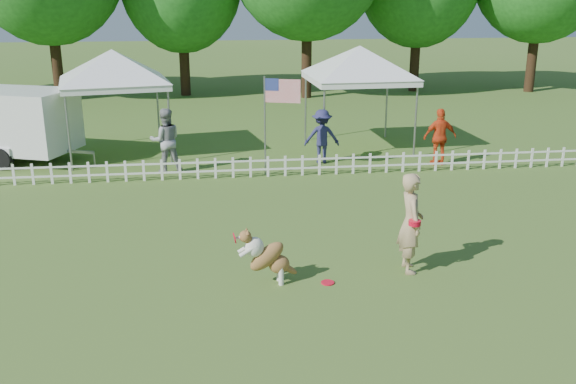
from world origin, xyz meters
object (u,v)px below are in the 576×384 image
object	(u,v)px
frisbee_on_turf	(328,283)
cargo_trailer	(6,125)
flag_pole	(265,126)
dog	(268,256)
spectator_a	(166,140)
spectator_b	(322,136)
canopy_tent_left	(116,105)
canopy_tent_right	(358,99)
spectator_c	(440,137)
handler	(411,223)

from	to	relation	value
frisbee_on_turf	cargo_trailer	size ratio (longest dim) A/B	0.05
cargo_trailer	flag_pole	size ratio (longest dim) A/B	1.82
frisbee_on_turf	cargo_trailer	world-z (taller)	cargo_trailer
cargo_trailer	flag_pole	xyz separation A→B (m)	(7.85, -2.65, 0.28)
dog	spectator_a	bearing A→B (deg)	100.53
spectator_b	cargo_trailer	bearing A→B (deg)	-3.12
dog	spectator_b	bearing A→B (deg)	68.39
canopy_tent_left	canopy_tent_right	xyz separation A→B (m)	(7.87, 0.02, 0.01)
dog	canopy_tent_left	world-z (taller)	canopy_tent_left
spectator_c	handler	bearing A→B (deg)	65.08
spectator_a	dog	bearing A→B (deg)	96.53
flag_pole	spectator_c	size ratio (longest dim) A/B	1.63
dog	flag_pole	distance (m)	7.36
canopy_tent_right	canopy_tent_left	bearing A→B (deg)	177.73
handler	cargo_trailer	distance (m)	13.88
dog	canopy_tent_right	distance (m)	10.96
cargo_trailer	spectator_b	bearing A→B (deg)	11.90
canopy_tent_right	spectator_b	size ratio (longest dim) A/B	2.01
handler	flag_pole	world-z (taller)	flag_pole
spectator_b	dog	bearing A→B (deg)	79.50
canopy_tent_right	spectator_a	world-z (taller)	canopy_tent_right
spectator_c	frisbee_on_turf	bearing A→B (deg)	56.71
handler	canopy_tent_left	world-z (taller)	canopy_tent_left
frisbee_on_turf	canopy_tent_right	size ratio (longest dim) A/B	0.07
cargo_trailer	flag_pole	world-z (taller)	flag_pole
flag_pole	spectator_a	distance (m)	2.97
cargo_trailer	spectator_b	distance (m)	9.83
spectator_b	canopy_tent_left	bearing A→B (deg)	-9.42
spectator_b	frisbee_on_turf	bearing A→B (deg)	86.67
canopy_tent_right	spectator_a	distance (m)	6.65
frisbee_on_turf	spectator_a	bearing A→B (deg)	112.43
frisbee_on_turf	canopy_tent_right	world-z (taller)	canopy_tent_right
dog	frisbee_on_turf	world-z (taller)	dog
spectator_c	spectator_a	bearing A→B (deg)	-2.91
spectator_a	spectator_c	world-z (taller)	spectator_a
frisbee_on_turf	spectator_c	size ratio (longest dim) A/B	0.14
frisbee_on_turf	flag_pole	xyz separation A→B (m)	(-0.47, 7.40, 1.41)
spectator_a	flag_pole	bearing A→B (deg)	157.69
spectator_a	spectator_c	distance (m)	8.24
canopy_tent_right	spectator_c	world-z (taller)	canopy_tent_right
canopy_tent_right	spectator_c	xyz separation A→B (m)	(2.00, -2.44, -0.80)
canopy_tent_left	spectator_a	bearing A→B (deg)	-63.74
canopy_tent_left	canopy_tent_right	size ratio (longest dim) A/B	0.99
handler	canopy_tent_left	distance (m)	11.90
dog	canopy_tent_left	xyz separation A→B (m)	(-3.89, 10.13, 1.11)
frisbee_on_turf	flag_pole	distance (m)	7.55
frisbee_on_turf	canopy_tent_right	bearing A→B (deg)	74.23
handler	canopy_tent_right	xyz separation A→B (m)	(1.26, 9.88, 0.70)
cargo_trailer	spectator_c	world-z (taller)	cargo_trailer
spectator_a	handler	bearing A→B (deg)	113.66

